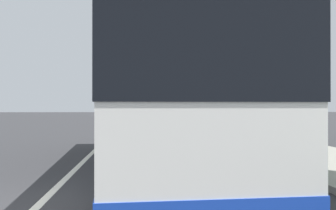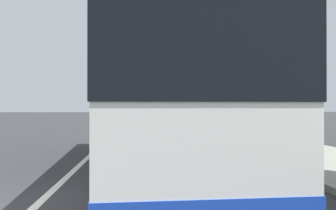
{
  "view_description": "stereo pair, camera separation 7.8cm",
  "coord_description": "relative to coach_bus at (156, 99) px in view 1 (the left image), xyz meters",
  "views": [
    {
      "loc": [
        -6.03,
        -1.68,
        1.65
      ],
      "look_at": [
        4.84,
        -2.48,
        1.69
      ],
      "focal_mm": 41.23,
      "sensor_mm": 36.0,
      "label": 1
    },
    {
      "loc": [
        -6.03,
        -1.76,
        1.65
      ],
      "look_at": [
        4.84,
        -2.48,
        1.69
      ],
      "focal_mm": 41.23,
      "sensor_mm": 36.0,
      "label": 2
    }
  ],
  "objects": [
    {
      "name": "coach_bus",
      "position": [
        0.0,
        0.0,
        0.0
      ],
      "size": [
        12.64,
        3.24,
        3.18
      ],
      "rotation": [
        0.0,
        0.0,
        0.06
      ],
      "color": "silver",
      "rests_on": "ground"
    },
    {
      "name": "car_behind_bus",
      "position": [
        31.8,
        -0.62,
        -1.15
      ],
      "size": [
        4.61,
        2.13,
        1.43
      ],
      "rotation": [
        0.0,
        0.0,
        -0.05
      ],
      "color": "navy",
      "rests_on": "ground"
    },
    {
      "name": "lane_divider_line",
      "position": [
        5.83,
        2.12,
        -1.84
      ],
      "size": [
        110.0,
        0.16,
        0.01
      ],
      "primitive_type": "cube",
      "color": "silver",
      "rests_on": "ground"
    },
    {
      "name": "sidewalk_curb",
      "position": [
        5.83,
        -4.98,
        -1.77
      ],
      "size": [
        110.0,
        3.6,
        0.14
      ],
      "primitive_type": "cube",
      "color": "gray",
      "rests_on": "ground"
    },
    {
      "name": "car_side_street",
      "position": [
        37.66,
        0.28,
        -1.16
      ],
      "size": [
        4.07,
        2.1,
        1.43
      ],
      "rotation": [
        0.0,
        0.0,
        -0.06
      ],
      "color": "navy",
      "rests_on": "ground"
    },
    {
      "name": "roadside_tree_mid_block",
      "position": [
        7.11,
        -5.59,
        2.91
      ],
      "size": [
        4.16,
        4.16,
        6.84
      ],
      "color": "brown",
      "rests_on": "ground"
    }
  ]
}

